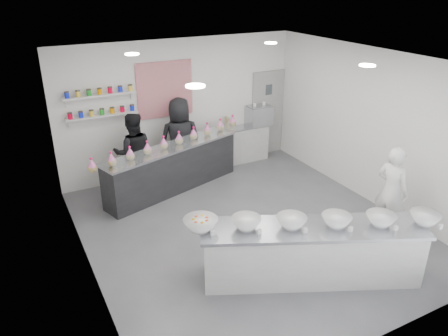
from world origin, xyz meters
The scene contains 26 objects.
floor centered at (0.00, 0.00, 0.00)m, with size 6.00×6.00×0.00m, color #515156.
ceiling centered at (0.00, 0.00, 3.00)m, with size 6.00×6.00×0.00m, color white.
back_wall centered at (0.00, 3.00, 1.50)m, with size 5.50×5.50×0.00m, color white.
left_wall centered at (-2.75, 0.00, 1.50)m, with size 6.00×6.00×0.00m, color white.
right_wall centered at (2.75, 0.00, 1.50)m, with size 6.00×6.00×0.00m, color white.
back_door centered at (2.30, 2.97, 1.05)m, with size 0.88×0.04×2.10m, color gray.
pattern_panel centered at (-0.35, 2.98, 1.95)m, with size 1.25×0.03×1.20m, color #AC031B.
jar_shelf_lower centered at (-1.75, 2.90, 1.60)m, with size 1.45×0.22×0.04m, color silver.
jar_shelf_upper centered at (-1.75, 2.90, 2.02)m, with size 1.45×0.22×0.04m, color silver.
preserve_jars centered at (-1.75, 2.88, 1.88)m, with size 1.45×0.10×0.56m, color #FA002D, non-canonical shape.
downlight_0 centered at (-1.40, -1.00, 2.98)m, with size 0.24×0.24×0.02m, color white.
downlight_1 centered at (1.40, -1.00, 2.98)m, with size 0.24×0.24×0.02m, color white.
downlight_2 centered at (-1.40, 1.60, 2.98)m, with size 0.24×0.24×0.02m, color white.
downlight_3 centered at (1.40, 1.60, 2.98)m, with size 0.24×0.24×0.02m, color white.
prep_counter centered at (0.13, -1.62, 0.44)m, with size 3.26×0.74×0.89m, color beige.
back_bar centered at (-0.59, 2.10, 0.49)m, with size 3.16×0.58×0.98m, color black.
sneeze_guard centered at (-0.50, 1.84, 1.11)m, with size 3.12×0.01×0.27m, color white.
espresso_ledge centered at (1.55, 2.78, 0.44)m, with size 1.18×0.37×0.87m, color beige.
espresso_machine centered at (1.94, 2.78, 1.10)m, with size 0.59×0.41×0.45m, color #93969E.
cup_stacks centered at (1.13, 2.78, 1.03)m, with size 0.24×0.24×0.31m, color tan, non-canonical shape.
prep_bowls centered at (0.13, -1.62, 0.98)m, with size 3.69×0.54×0.17m, color white, non-canonical shape.
label_cards centered at (0.35, -2.11, 0.92)m, with size 3.31×0.04×0.07m, color white, non-canonical shape.
cookie_bags centered at (-0.59, 2.10, 1.12)m, with size 3.76×0.16×0.28m, color pink, non-canonical shape.
woman_prep centered at (2.13, -1.22, 0.81)m, with size 0.59×0.39×1.62m, color white.
staff_left centered at (-1.29, 2.46, 0.85)m, with size 0.82×0.64×1.69m, color black.
staff_right centered at (-0.25, 2.47, 0.94)m, with size 0.92×0.60×1.87m, color black.
Camera 1 is at (-3.53, -5.79, 4.22)m, focal length 35.00 mm.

